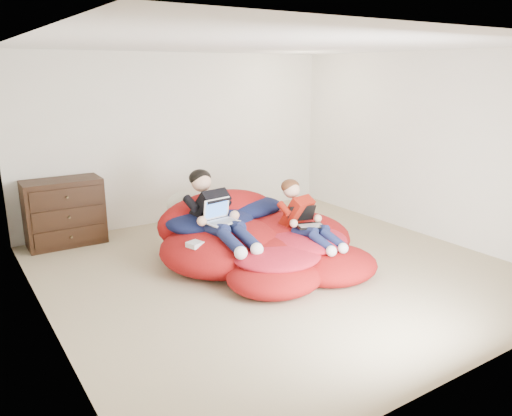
{
  "coord_description": "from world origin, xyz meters",
  "views": [
    {
      "loc": [
        -3.17,
        -4.43,
        2.24
      ],
      "look_at": [
        -0.12,
        0.25,
        0.7
      ],
      "focal_mm": 35.0,
      "sensor_mm": 36.0,
      "label": 1
    }
  ],
  "objects_px": {
    "dresser": "(64,212)",
    "laptop_black": "(306,220)",
    "older_boy": "(215,209)",
    "beanbag_pile": "(259,241)",
    "laptop_white": "(220,216)",
    "younger_boy": "(303,214)"
  },
  "relations": [
    {
      "from": "dresser",
      "to": "laptop_black",
      "type": "height_order",
      "value": "dresser"
    },
    {
      "from": "dresser",
      "to": "beanbag_pile",
      "type": "bearing_deg",
      "value": -46.64
    },
    {
      "from": "older_boy",
      "to": "younger_boy",
      "type": "distance_m",
      "value": 1.04
    },
    {
      "from": "laptop_white",
      "to": "laptop_black",
      "type": "xyz_separation_m",
      "value": [
        0.9,
        -0.45,
        -0.09
      ]
    },
    {
      "from": "older_boy",
      "to": "younger_boy",
      "type": "bearing_deg",
      "value": -29.74
    },
    {
      "from": "beanbag_pile",
      "to": "laptop_black",
      "type": "relative_size",
      "value": 5.83
    },
    {
      "from": "beanbag_pile",
      "to": "laptop_white",
      "type": "xyz_separation_m",
      "value": [
        -0.51,
        0.03,
        0.39
      ]
    },
    {
      "from": "beanbag_pile",
      "to": "dresser",
      "type": "bearing_deg",
      "value": 133.36
    },
    {
      "from": "dresser",
      "to": "laptop_black",
      "type": "bearing_deg",
      "value": -46.68
    },
    {
      "from": "older_boy",
      "to": "laptop_black",
      "type": "xyz_separation_m",
      "value": [
        0.9,
        -0.57,
        -0.14
      ]
    },
    {
      "from": "beanbag_pile",
      "to": "laptop_white",
      "type": "relative_size",
      "value": 6.53
    },
    {
      "from": "dresser",
      "to": "beanbag_pile",
      "type": "height_order",
      "value": "dresser"
    },
    {
      "from": "beanbag_pile",
      "to": "younger_boy",
      "type": "bearing_deg",
      "value": -42.8
    },
    {
      "from": "younger_boy",
      "to": "laptop_white",
      "type": "bearing_deg",
      "value": 156.46
    },
    {
      "from": "beanbag_pile",
      "to": "older_boy",
      "type": "xyz_separation_m",
      "value": [
        -0.51,
        0.15,
        0.44
      ]
    },
    {
      "from": "dresser",
      "to": "laptop_black",
      "type": "relative_size",
      "value": 2.32
    },
    {
      "from": "beanbag_pile",
      "to": "older_boy",
      "type": "height_order",
      "value": "older_boy"
    },
    {
      "from": "laptop_white",
      "to": "beanbag_pile",
      "type": "bearing_deg",
      "value": -3.44
    },
    {
      "from": "younger_boy",
      "to": "laptop_black",
      "type": "height_order",
      "value": "younger_boy"
    },
    {
      "from": "dresser",
      "to": "younger_boy",
      "type": "height_order",
      "value": "younger_boy"
    },
    {
      "from": "dresser",
      "to": "laptop_white",
      "type": "xyz_separation_m",
      "value": [
        1.3,
        -1.88,
        0.2
      ]
    },
    {
      "from": "beanbag_pile",
      "to": "younger_boy",
      "type": "height_order",
      "value": "younger_boy"
    }
  ]
}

